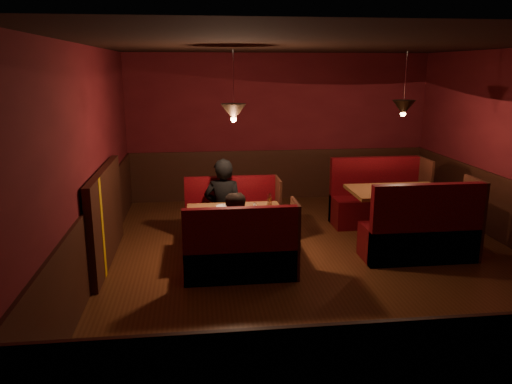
{
  "coord_description": "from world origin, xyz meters",
  "views": [
    {
      "loc": [
        -1.67,
        -6.35,
        2.63
      ],
      "look_at": [
        -0.86,
        0.3,
        0.95
      ],
      "focal_mm": 35.0,
      "sensor_mm": 36.0,
      "label": 1
    }
  ],
  "objects": [
    {
      "name": "main_bench_far",
      "position": [
        -1.13,
        1.04,
        0.31
      ],
      "size": [
        1.45,
        0.52,
        0.99
      ],
      "color": "black",
      "rests_on": "ground"
    },
    {
      "name": "diner_b",
      "position": [
        -1.15,
        -0.27,
        0.72
      ],
      "size": [
        0.85,
        0.76,
        1.44
      ],
      "primitive_type": "imported",
      "rotation": [
        0.0,
        0.0,
        0.38
      ],
      "color": "black",
      "rests_on": "ground"
    },
    {
      "name": "room",
      "position": [
        -0.28,
        0.05,
        1.05
      ],
      "size": [
        6.02,
        7.02,
        2.92
      ],
      "color": "#5A2F1A",
      "rests_on": "ground"
    },
    {
      "name": "main_bench_near",
      "position": [
        -1.13,
        -0.45,
        0.31
      ],
      "size": [
        1.45,
        0.52,
        0.99
      ],
      "color": "black",
      "rests_on": "ground"
    },
    {
      "name": "second_bench_near",
      "position": [
        1.41,
        -0.12,
        0.36
      ],
      "size": [
        1.59,
        0.59,
        1.14
      ],
      "color": "black",
      "rests_on": "ground"
    },
    {
      "name": "second_table",
      "position": [
        1.38,
        0.74,
        0.6
      ],
      "size": [
        1.44,
        0.92,
        0.81
      ],
      "color": "brown",
      "rests_on": "ground"
    },
    {
      "name": "second_bench_far",
      "position": [
        1.41,
        1.6,
        0.36
      ],
      "size": [
        1.59,
        0.59,
        1.14
      ],
      "color": "black",
      "rests_on": "ground"
    },
    {
      "name": "main_table",
      "position": [
        -1.14,
        0.3,
        0.54
      ],
      "size": [
        1.32,
        0.8,
        0.92
      ],
      "color": "brown",
      "rests_on": "ground"
    },
    {
      "name": "diner_a",
      "position": [
        -1.27,
        0.99,
        0.83
      ],
      "size": [
        0.67,
        0.51,
        1.66
      ],
      "primitive_type": "imported",
      "rotation": [
        0.0,
        0.0,
        2.93
      ],
      "color": "black",
      "rests_on": "ground"
    }
  ]
}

